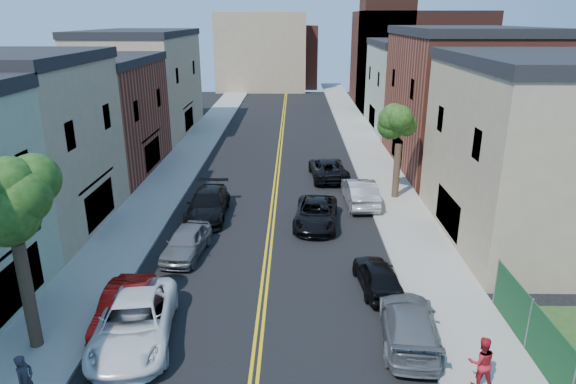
{
  "coord_description": "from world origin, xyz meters",
  "views": [
    {
      "loc": [
        1.29,
        -1.18,
        11.25
      ],
      "look_at": [
        0.96,
        25.47,
        2.0
      ],
      "focal_mm": 31.47,
      "sensor_mm": 36.0,
      "label": 1
    }
  ],
  "objects_px": {
    "black_car_right": "(378,276)",
    "pedestrian_right": "(481,362)",
    "grey_car_right": "(409,324)",
    "dark_car_right_far": "(328,168)",
    "red_sedan": "(124,307)",
    "white_pickup": "(134,322)",
    "grey_car_left": "(187,242)",
    "black_suv_lane": "(316,213)",
    "silver_car_right": "(360,192)",
    "pedestrian_left": "(25,381)",
    "black_car_left": "(208,204)"
  },
  "relations": [
    {
      "from": "black_car_right",
      "to": "pedestrian_right",
      "type": "relative_size",
      "value": 2.26
    },
    {
      "from": "pedestrian_right",
      "to": "grey_car_right",
      "type": "bearing_deg",
      "value": -55.24
    },
    {
      "from": "grey_car_right",
      "to": "dark_car_right_far",
      "type": "relative_size",
      "value": 0.91
    },
    {
      "from": "red_sedan",
      "to": "white_pickup",
      "type": "xyz_separation_m",
      "value": [
        0.76,
        -1.17,
        0.09
      ]
    },
    {
      "from": "grey_car_left",
      "to": "black_car_right",
      "type": "height_order",
      "value": "grey_car_left"
    },
    {
      "from": "red_sedan",
      "to": "white_pickup",
      "type": "height_order",
      "value": "white_pickup"
    },
    {
      "from": "black_suv_lane",
      "to": "grey_car_right",
      "type": "bearing_deg",
      "value": -69.31
    },
    {
      "from": "grey_car_left",
      "to": "dark_car_right_far",
      "type": "bearing_deg",
      "value": 65.68
    },
    {
      "from": "silver_car_right",
      "to": "black_suv_lane",
      "type": "bearing_deg",
      "value": 46.72
    },
    {
      "from": "silver_car_right",
      "to": "black_suv_lane",
      "type": "relative_size",
      "value": 0.99
    },
    {
      "from": "black_car_right",
      "to": "red_sedan",
      "type": "bearing_deg",
      "value": 8.91
    },
    {
      "from": "pedestrian_left",
      "to": "pedestrian_right",
      "type": "relative_size",
      "value": 0.99
    },
    {
      "from": "black_suv_lane",
      "to": "pedestrian_left",
      "type": "distance_m",
      "value": 17.16
    },
    {
      "from": "pedestrian_left",
      "to": "grey_car_left",
      "type": "bearing_deg",
      "value": -7.02
    },
    {
      "from": "red_sedan",
      "to": "black_car_left",
      "type": "distance_m",
      "value": 11.16
    },
    {
      "from": "dark_car_right_far",
      "to": "grey_car_left",
      "type": "bearing_deg",
      "value": 54.14
    },
    {
      "from": "white_pickup",
      "to": "dark_car_right_far",
      "type": "height_order",
      "value": "white_pickup"
    },
    {
      "from": "grey_car_left",
      "to": "pedestrian_left",
      "type": "relative_size",
      "value": 2.47
    },
    {
      "from": "pedestrian_right",
      "to": "pedestrian_left",
      "type": "bearing_deg",
      "value": 4.91
    },
    {
      "from": "grey_car_right",
      "to": "pedestrian_right",
      "type": "relative_size",
      "value": 2.83
    },
    {
      "from": "grey_car_left",
      "to": "silver_car_right",
      "type": "bearing_deg",
      "value": 44.87
    },
    {
      "from": "grey_car_right",
      "to": "grey_car_left",
      "type": "bearing_deg",
      "value": -29.79
    },
    {
      "from": "red_sedan",
      "to": "pedestrian_right",
      "type": "height_order",
      "value": "pedestrian_right"
    },
    {
      "from": "black_car_right",
      "to": "dark_car_right_far",
      "type": "xyz_separation_m",
      "value": [
        -1.14,
        16.1,
        0.08
      ]
    },
    {
      "from": "red_sedan",
      "to": "grey_car_right",
      "type": "relative_size",
      "value": 0.87
    },
    {
      "from": "pedestrian_right",
      "to": "white_pickup",
      "type": "bearing_deg",
      "value": -10.78
    },
    {
      "from": "black_car_left",
      "to": "pedestrian_left",
      "type": "bearing_deg",
      "value": -101.5
    },
    {
      "from": "grey_car_left",
      "to": "black_suv_lane",
      "type": "height_order",
      "value": "grey_car_left"
    },
    {
      "from": "pedestrian_right",
      "to": "dark_car_right_far",
      "type": "bearing_deg",
      "value": -80.62
    },
    {
      "from": "black_car_right",
      "to": "pedestrian_right",
      "type": "xyz_separation_m",
      "value": [
        2.27,
        -6.21,
        0.35
      ]
    },
    {
      "from": "dark_car_right_far",
      "to": "white_pickup",
      "type": "bearing_deg",
      "value": 62.89
    },
    {
      "from": "red_sedan",
      "to": "grey_car_left",
      "type": "height_order",
      "value": "grey_car_left"
    },
    {
      "from": "grey_car_left",
      "to": "pedestrian_left",
      "type": "bearing_deg",
      "value": -97.37
    },
    {
      "from": "black_car_right",
      "to": "grey_car_left",
      "type": "bearing_deg",
      "value": -25.58
    },
    {
      "from": "dark_car_right_far",
      "to": "black_suv_lane",
      "type": "bearing_deg",
      "value": 77.45
    },
    {
      "from": "black_suv_lane",
      "to": "dark_car_right_far",
      "type": "bearing_deg",
      "value": 87.57
    },
    {
      "from": "grey_car_right",
      "to": "black_suv_lane",
      "type": "bearing_deg",
      "value": -68.65
    },
    {
      "from": "white_pickup",
      "to": "grey_car_left",
      "type": "distance_m",
      "value": 7.08
    },
    {
      "from": "grey_car_right",
      "to": "silver_car_right",
      "type": "distance_m",
      "value": 14.3
    },
    {
      "from": "black_car_left",
      "to": "silver_car_right",
      "type": "distance_m",
      "value": 9.52
    },
    {
      "from": "red_sedan",
      "to": "black_car_right",
      "type": "relative_size",
      "value": 1.09
    },
    {
      "from": "black_car_right",
      "to": "pedestrian_left",
      "type": "height_order",
      "value": "pedestrian_left"
    },
    {
      "from": "white_pickup",
      "to": "silver_car_right",
      "type": "bearing_deg",
      "value": 47.94
    },
    {
      "from": "dark_car_right_far",
      "to": "pedestrian_right",
      "type": "relative_size",
      "value": 3.12
    },
    {
      "from": "black_car_right",
      "to": "pedestrian_right",
      "type": "distance_m",
      "value": 6.62
    },
    {
      "from": "white_pickup",
      "to": "black_suv_lane",
      "type": "relative_size",
      "value": 1.14
    },
    {
      "from": "dark_car_right_far",
      "to": "black_suv_lane",
      "type": "xyz_separation_m",
      "value": [
        -1.25,
        -8.88,
        -0.05
      ]
    },
    {
      "from": "white_pickup",
      "to": "grey_car_left",
      "type": "height_order",
      "value": "white_pickup"
    },
    {
      "from": "grey_car_right",
      "to": "black_suv_lane",
      "type": "height_order",
      "value": "grey_car_right"
    },
    {
      "from": "red_sedan",
      "to": "pedestrian_right",
      "type": "distance_m",
      "value": 12.94
    }
  ]
}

